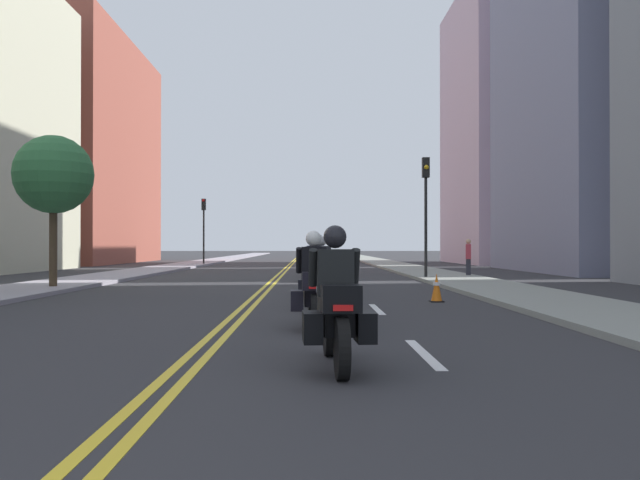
# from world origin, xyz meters

# --- Properties ---
(ground_plane) EXTENTS (264.00, 264.00, 0.00)m
(ground_plane) POSITION_xyz_m (0.00, 48.00, 0.00)
(ground_plane) COLOR #2D2D30
(sidewalk_left) EXTENTS (2.85, 144.00, 0.12)m
(sidewalk_left) POSITION_xyz_m (-7.06, 48.00, 0.06)
(sidewalk_left) COLOR #98919B
(sidewalk_left) RESTS_ON ground
(sidewalk_right) EXTENTS (2.85, 144.00, 0.12)m
(sidewalk_right) POSITION_xyz_m (7.06, 48.00, 0.06)
(sidewalk_right) COLOR gray
(sidewalk_right) RESTS_ON ground
(centreline_yellow_inner) EXTENTS (0.12, 132.00, 0.01)m
(centreline_yellow_inner) POSITION_xyz_m (-0.12, 48.00, 0.00)
(centreline_yellow_inner) COLOR yellow
(centreline_yellow_inner) RESTS_ON ground
(centreline_yellow_outer) EXTENTS (0.12, 132.00, 0.01)m
(centreline_yellow_outer) POSITION_xyz_m (0.12, 48.00, 0.00)
(centreline_yellow_outer) COLOR yellow
(centreline_yellow_outer) RESTS_ON ground
(lane_dashes_white) EXTENTS (0.14, 56.40, 0.01)m
(lane_dashes_white) POSITION_xyz_m (2.82, 29.00, 0.00)
(lane_dashes_white) COLOR silver
(lane_dashes_white) RESTS_ON ground
(building_right_1) EXTENTS (8.07, 14.08, 26.42)m
(building_right_1) POSITION_xyz_m (16.80, 35.09, 13.21)
(building_right_1) COLOR slate
(building_right_1) RESTS_ON ground
(building_left_2) EXTENTS (7.50, 20.34, 17.67)m
(building_left_2) POSITION_xyz_m (-16.51, 54.23, 8.83)
(building_left_2) COLOR #9A4B3B
(building_left_2) RESTS_ON ground
(building_right_2) EXTENTS (7.01, 13.64, 20.72)m
(building_right_2) POSITION_xyz_m (16.27, 51.83, 10.36)
(building_right_2) COLOR #C3A4B7
(building_right_2) RESTS_ON ground
(motorcycle_0) EXTENTS (0.78, 2.18, 1.59)m
(motorcycle_0) POSITION_xyz_m (1.67, 6.97, 0.65)
(motorcycle_0) COLOR black
(motorcycle_0) RESTS_ON ground
(motorcycle_1) EXTENTS (0.77, 2.20, 1.61)m
(motorcycle_1) POSITION_xyz_m (1.45, 10.71, 0.64)
(motorcycle_1) COLOR black
(motorcycle_1) RESTS_ON ground
(motorcycle_2) EXTENTS (0.78, 2.22, 1.62)m
(motorcycle_2) POSITION_xyz_m (1.55, 13.93, 0.67)
(motorcycle_2) COLOR black
(motorcycle_2) RESTS_ON ground
(motorcycle_3) EXTENTS (0.78, 2.21, 1.62)m
(motorcycle_3) POSITION_xyz_m (1.66, 17.66, 0.66)
(motorcycle_3) COLOR black
(motorcycle_3) RESTS_ON ground
(motorcycle_4) EXTENTS (0.77, 2.16, 1.62)m
(motorcycle_4) POSITION_xyz_m (1.80, 21.44, 0.66)
(motorcycle_4) COLOR black
(motorcycle_4) RESTS_ON ground
(motorcycle_5) EXTENTS (0.77, 2.28, 1.64)m
(motorcycle_5) POSITION_xyz_m (1.55, 25.46, 0.67)
(motorcycle_5) COLOR black
(motorcycle_5) RESTS_ON ground
(motorcycle_6) EXTENTS (0.76, 2.20, 1.61)m
(motorcycle_6) POSITION_xyz_m (1.54, 29.14, 0.65)
(motorcycle_6) COLOR black
(motorcycle_6) RESTS_ON ground
(motorcycle_7) EXTENTS (0.78, 2.17, 1.60)m
(motorcycle_7) POSITION_xyz_m (1.55, 32.74, 0.64)
(motorcycle_7) COLOR black
(motorcycle_7) RESTS_ON ground
(traffic_cone_0) EXTENTS (0.33, 0.33, 0.69)m
(traffic_cone_0) POSITION_xyz_m (4.45, 15.87, 0.34)
(traffic_cone_0) COLOR black
(traffic_cone_0) RESTS_ON ground
(traffic_light_near) EXTENTS (0.28, 0.38, 4.90)m
(traffic_light_near) POSITION_xyz_m (6.04, 26.60, 3.37)
(traffic_light_near) COLOR black
(traffic_light_near) RESTS_ON ground
(traffic_light_far) EXTENTS (0.28, 0.38, 4.66)m
(traffic_light_far) POSITION_xyz_m (-6.04, 47.17, 3.23)
(traffic_light_far) COLOR black
(traffic_light_far) RESTS_ON ground
(pedestrian_0) EXTENTS (0.29, 0.40, 1.66)m
(pedestrian_0) POSITION_xyz_m (8.15, 28.33, 0.85)
(pedestrian_0) COLOR #2B2B34
(pedestrian_0) RESTS_ON ground
(street_tree_0) EXTENTS (2.41, 2.41, 4.76)m
(street_tree_0) POSITION_xyz_m (-6.50, 20.46, 3.53)
(street_tree_0) COLOR #493926
(street_tree_0) RESTS_ON ground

